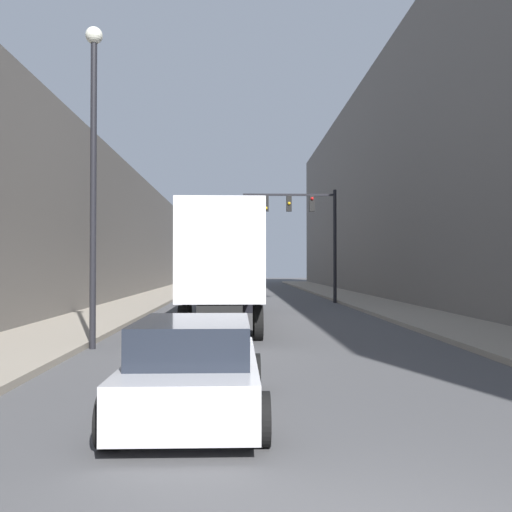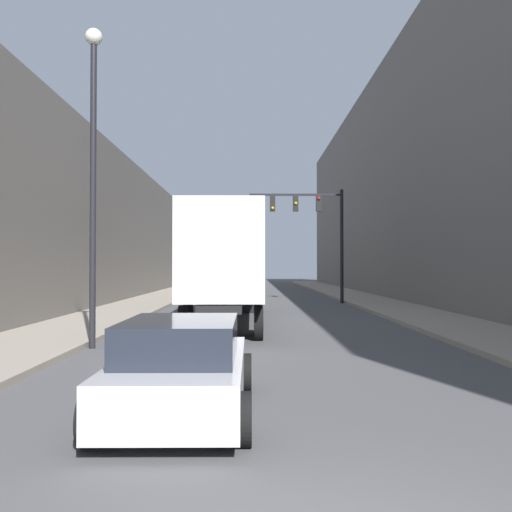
{
  "view_description": "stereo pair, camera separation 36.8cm",
  "coord_description": "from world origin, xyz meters",
  "px_view_note": "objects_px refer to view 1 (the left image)",
  "views": [
    {
      "loc": [
        -0.94,
        -3.84,
        2.11
      ],
      "look_at": [
        -0.43,
        12.22,
        2.4
      ],
      "focal_mm": 40.0,
      "sensor_mm": 36.0,
      "label": 1
    },
    {
      "loc": [
        -0.57,
        -3.85,
        2.11
      ],
      "look_at": [
        -0.43,
        12.22,
        2.4
      ],
      "focal_mm": 40.0,
      "sensor_mm": 36.0,
      "label": 2
    }
  ],
  "objects_px": {
    "traffic_signal_gantry": "(311,223)",
    "semi_truck": "(225,263)",
    "sedan_car": "(194,369)",
    "street_lamp": "(93,147)"
  },
  "relations": [
    {
      "from": "traffic_signal_gantry",
      "to": "semi_truck",
      "type": "bearing_deg",
      "value": -112.98
    },
    {
      "from": "sedan_car",
      "to": "traffic_signal_gantry",
      "type": "bearing_deg",
      "value": 78.85
    },
    {
      "from": "semi_truck",
      "to": "sedan_car",
      "type": "xyz_separation_m",
      "value": [
        -0.14,
        -13.4,
        -1.59
      ]
    },
    {
      "from": "semi_truck",
      "to": "traffic_signal_gantry",
      "type": "height_order",
      "value": "traffic_signal_gantry"
    },
    {
      "from": "semi_truck",
      "to": "traffic_signal_gantry",
      "type": "bearing_deg",
      "value": 67.02
    },
    {
      "from": "semi_truck",
      "to": "traffic_signal_gantry",
      "type": "distance_m",
      "value": 12.22
    },
    {
      "from": "street_lamp",
      "to": "semi_truck",
      "type": "bearing_deg",
      "value": 64.86
    },
    {
      "from": "semi_truck",
      "to": "sedan_car",
      "type": "relative_size",
      "value": 3.16
    },
    {
      "from": "street_lamp",
      "to": "traffic_signal_gantry",
      "type": "bearing_deg",
      "value": 66.18
    },
    {
      "from": "sedan_car",
      "to": "street_lamp",
      "type": "distance_m",
      "value": 8.52
    }
  ]
}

